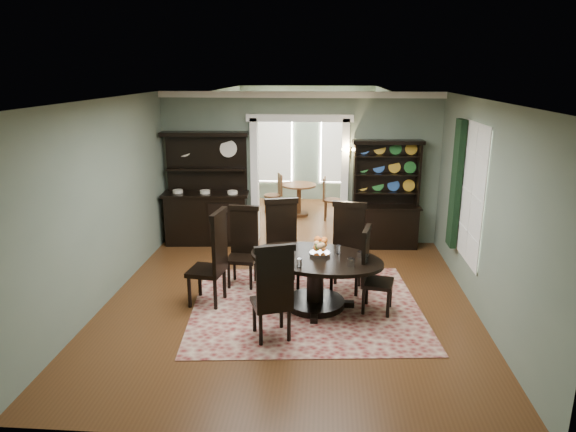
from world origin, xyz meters
name	(u,v)px	position (x,y,z in m)	size (l,w,h in m)	color
room	(289,201)	(0.00, 0.04, 1.58)	(5.51, 6.01, 3.01)	#573116
parlor	(305,149)	(0.00, 5.53, 1.52)	(3.51, 3.50, 3.01)	#573116
doorway_trim	(299,163)	(0.00, 3.00, 1.62)	(2.08, 0.25, 2.57)	white
right_window	(464,189)	(2.69, 0.93, 1.60)	(0.15, 1.47, 2.12)	white
wall_sconce	(348,151)	(0.95, 2.85, 1.89)	(0.27, 0.21, 0.21)	gold
rug	(306,306)	(0.27, -0.10, 0.01)	(3.34, 2.92, 0.01)	maroon
dining_table	(315,272)	(0.40, -0.08, 0.55)	(2.31, 2.31, 0.79)	black
centerpiece	(320,251)	(0.46, -0.02, 0.86)	(1.52, 0.97, 0.25)	silver
chair_far_left	(243,243)	(-0.79, 0.73, 0.68)	(0.51, 0.49, 1.30)	black
chair_far_mid	(282,240)	(-0.15, 0.76, 0.74)	(0.63, 0.61, 1.42)	black
chair_far_right	(348,244)	(0.89, 0.66, 0.74)	(0.60, 0.57, 1.41)	black
chair_end_left	(214,256)	(-1.10, -0.09, 0.76)	(0.58, 0.61, 1.46)	black
chair_end_right	(371,268)	(1.20, -0.15, 0.66)	(0.53, 0.55, 1.26)	black
chair_near	(273,291)	(-0.11, -1.13, 0.71)	(0.63, 0.61, 1.35)	black
sideboard	(207,205)	(-1.85, 2.74, 0.78)	(1.74, 0.73, 2.24)	black
welsh_dresser	(385,209)	(1.70, 2.77, 0.76)	(1.38, 0.57, 2.11)	black
parlor_table	(299,195)	(-0.11, 4.87, 0.50)	(0.83, 0.83, 0.76)	#513117
parlor_chair_left	(275,193)	(-0.68, 4.94, 0.53)	(0.46, 0.45, 0.99)	#513117
parlor_chair_right	(329,197)	(0.61, 4.55, 0.53)	(0.43, 0.42, 1.00)	#513117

